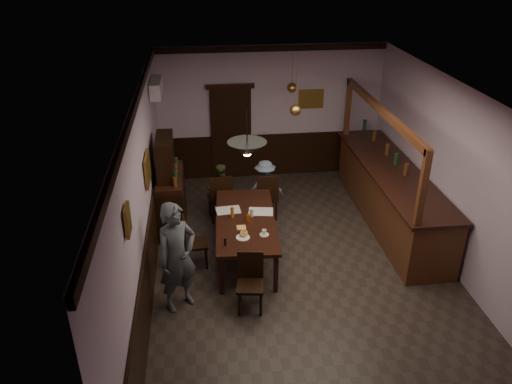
{
  "coord_description": "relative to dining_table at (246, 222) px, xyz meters",
  "views": [
    {
      "loc": [
        -1.58,
        -6.63,
        5.02
      ],
      "look_at": [
        -0.7,
        0.86,
        1.15
      ],
      "focal_mm": 35.0,
      "sensor_mm": 36.0,
      "label": 1
    }
  ],
  "objects": [
    {
      "name": "person_seated_right",
      "position": [
        0.53,
        1.52,
        -0.12
      ],
      "size": [
        0.76,
        0.47,
        1.13
      ],
      "primitive_type": "imported",
      "rotation": [
        0.0,
        0.0,
        3.21
      ],
      "color": "slate",
      "rests_on": "ground"
    },
    {
      "name": "pastry_plate",
      "position": [
        -0.1,
        -0.59,
        0.07
      ],
      "size": [
        0.22,
        0.22,
        0.01
      ],
      "primitive_type": "cylinder",
      "color": "white",
      "rests_on": "dining_table"
    },
    {
      "name": "pastry_ring_a",
      "position": [
        -0.09,
        -0.55,
        0.1
      ],
      "size": [
        0.13,
        0.13,
        0.04
      ],
      "primitive_type": "torus",
      "color": "#C68C47",
      "rests_on": "pastry_plate"
    },
    {
      "name": "person_standing",
      "position": [
        -1.12,
        -1.19,
        0.19
      ],
      "size": [
        0.76,
        0.7,
        1.74
      ],
      "primitive_type": "imported",
      "rotation": [
        0.0,
        0.0,
        0.6
      ],
      "color": "#4C4F56",
      "rests_on": "ground"
    },
    {
      "name": "coffee_cup",
      "position": [
        0.25,
        -0.53,
        0.11
      ],
      "size": [
        0.08,
        0.08,
        0.07
      ],
      "primitive_type": "imported",
      "rotation": [
        0.0,
        0.0,
        -0.06
      ],
      "color": "white",
      "rests_on": "saucer"
    },
    {
      "name": "picture_left_large",
      "position": [
        -1.56,
        0.14,
        1.01
      ],
      "size": [
        0.04,
        0.62,
        0.48
      ],
      "color": "olive",
      "rests_on": "ground"
    },
    {
      "name": "newspaper_right",
      "position": [
        0.29,
        0.21,
        0.07
      ],
      "size": [
        0.46,
        0.36,
        0.01
      ],
      "primitive_type": "cube",
      "rotation": [
        0.0,
        0.0,
        -0.16
      ],
      "color": "silver",
      "rests_on": "dining_table"
    },
    {
      "name": "chair_far_left",
      "position": [
        -0.36,
        1.29,
        -0.14
      ],
      "size": [
        0.49,
        0.49,
        1.0
      ],
      "rotation": [
        0.0,
        0.0,
        3.28
      ],
      "color": "black",
      "rests_on": "ground"
    },
    {
      "name": "room",
      "position": [
        0.9,
        -0.66,
        0.81
      ],
      "size": [
        5.01,
        8.01,
        3.01
      ],
      "color": "#2D2621",
      "rests_on": "ground"
    },
    {
      "name": "pepper_mill",
      "position": [
        -0.39,
        -0.77,
        0.13
      ],
      "size": [
        0.04,
        0.04,
        0.14
      ],
      "primitive_type": "cylinder",
      "color": "black",
      "rests_on": "dining_table"
    },
    {
      "name": "chair_far_right",
      "position": [
        0.53,
        1.24,
        -0.15
      ],
      "size": [
        0.46,
        0.46,
        0.98
      ],
      "rotation": [
        0.0,
        0.0,
        3.22
      ],
      "color": "black",
      "rests_on": "ground"
    },
    {
      "name": "ac_unit",
      "position": [
        -1.48,
        2.24,
        1.76
      ],
      "size": [
        0.2,
        0.85,
        0.3
      ],
      "color": "white",
      "rests_on": "ground"
    },
    {
      "name": "pastry_ring_b",
      "position": [
        -0.08,
        -0.48,
        0.1
      ],
      "size": [
        0.13,
        0.13,
        0.04
      ],
      "primitive_type": "torus",
      "color": "#C68C47",
      "rests_on": "pastry_plate"
    },
    {
      "name": "picture_back",
      "position": [
        1.8,
        3.3,
        1.11
      ],
      "size": [
        0.55,
        0.04,
        0.42
      ],
      "color": "olive",
      "rests_on": "ground"
    },
    {
      "name": "beer_glass",
      "position": [
        -0.22,
        0.08,
        0.16
      ],
      "size": [
        0.06,
        0.06,
        0.2
      ],
      "primitive_type": "cylinder",
      "color": "#BF721E",
      "rests_on": "dining_table"
    },
    {
      "name": "pendant_brass_far",
      "position": [
        1.2,
        2.47,
        1.61
      ],
      "size": [
        0.2,
        0.2,
        0.81
      ],
      "color": "#BF8C3F",
      "rests_on": "ground"
    },
    {
      "name": "water_glass",
      "position": [
        0.11,
        0.07,
        0.14
      ],
      "size": [
        0.06,
        0.06,
        0.15
      ],
      "primitive_type": "cylinder",
      "color": "silver",
      "rests_on": "dining_table"
    },
    {
      "name": "sideboard",
      "position": [
        -1.31,
        1.22,
        0.05
      ],
      "size": [
        0.49,
        1.38,
        1.82
      ],
      "color": "black",
      "rests_on": "ground"
    },
    {
      "name": "chair_near",
      "position": [
        -0.07,
        -1.32,
        -0.19
      ],
      "size": [
        0.44,
        0.44,
        0.91
      ],
      "rotation": [
        0.0,
        0.0,
        -0.13
      ],
      "color": "black",
      "rests_on": "ground"
    },
    {
      "name": "pendant_brass_mid",
      "position": [
        1.0,
        1.04,
        1.61
      ],
      "size": [
        0.2,
        0.2,
        0.81
      ],
      "color": "#BF8C3F",
      "rests_on": "ground"
    },
    {
      "name": "newspaper_left",
      "position": [
        -0.27,
        0.33,
        0.07
      ],
      "size": [
        0.44,
        0.33,
        0.01
      ],
      "primitive_type": "cube",
      "rotation": [
        0.0,
        0.0,
        0.08
      ],
      "color": "silver",
      "rests_on": "dining_table"
    },
    {
      "name": "picture_left_small",
      "position": [
        -1.56,
        -2.26,
        1.46
      ],
      "size": [
        0.04,
        0.28,
        0.36
      ],
      "color": "olive",
      "rests_on": "ground"
    },
    {
      "name": "person_seated_left",
      "position": [
        -0.36,
        1.57,
        -0.14
      ],
      "size": [
        0.55,
        0.44,
        1.09
      ],
      "primitive_type": "imported",
      "rotation": [
        0.0,
        0.0,
        3.2
      ],
      "color": "#48492C",
      "rests_on": "ground"
    },
    {
      "name": "bar_counter",
      "position": [
        2.89,
        0.89,
        -0.09
      ],
      "size": [
        0.98,
        4.2,
        2.35
      ],
      "color": "#451F12",
      "rests_on": "ground"
    },
    {
      "name": "dining_table",
      "position": [
        0.0,
        0.0,
        0.0
      ],
      "size": [
        1.12,
        2.25,
        0.75
      ],
      "rotation": [
        0.0,
        0.0,
        -0.06
      ],
      "color": "black",
      "rests_on": "ground"
    },
    {
      "name": "chair_side",
      "position": [
        -0.93,
        -0.16,
        -0.19
      ],
      "size": [
        0.41,
        0.41,
        0.9
      ],
      "rotation": [
        0.0,
        0.0,
        1.61
      ],
      "color": "black",
      "rests_on": "ground"
    },
    {
      "name": "saucer",
      "position": [
        0.24,
        -0.54,
        0.07
      ],
      "size": [
        0.15,
        0.15,
        0.01
      ],
      "primitive_type": "cylinder",
      "color": "white",
      "rests_on": "dining_table"
    },
    {
      "name": "pendant_iron",
      "position": [
        -0.04,
        -0.8,
        1.67
      ],
      "size": [
        0.56,
        0.56,
        0.76
      ],
      "color": "black",
      "rests_on": "ground"
    },
    {
      "name": "soda_can",
      "position": [
        0.04,
        -0.08,
        0.12
      ],
      "size": [
        0.07,
        0.07,
        0.12
      ],
      "primitive_type": "cylinder",
      "color": "orange",
      "rests_on": "dining_table"
    },
    {
      "name": "door_back",
      "position": [
        -0.0,
        3.29,
        0.36
      ],
      "size": [
        0.9,
        0.06,
        2.1
      ],
      "primitive_type": "cube",
      "color": "black",
      "rests_on": "ground"
    },
    {
      "name": "napkin",
      "position": [
        -0.1,
        -0.27,
        0.07
      ],
      "size": [
        0.16,
        0.16,
        0.0
      ],
      "primitive_type": "cube",
      "rotation": [
        0.0,
        0.0,
        -0.06
      ],
      "color": "#EDB457",
      "rests_on": "dining_table"
    }
  ]
}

